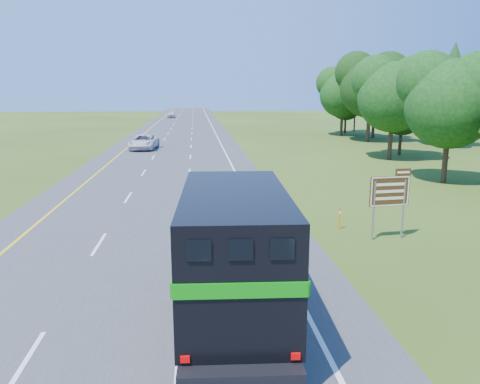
{
  "coord_description": "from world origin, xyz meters",
  "views": [
    {
      "loc": [
        2.35,
        -8.48,
        6.4
      ],
      "look_at": [
        4.55,
        14.56,
        1.42
      ],
      "focal_mm": 35.0,
      "sensor_mm": 36.0,
      "label": 1
    }
  ],
  "objects_px": {
    "white_suv": "(144,142)",
    "exit_sign": "(390,194)",
    "horse_truck": "(234,249)",
    "far_car": "(171,114)"
  },
  "relations": [
    {
      "from": "white_suv",
      "to": "far_car",
      "type": "distance_m",
      "value": 65.14
    },
    {
      "from": "white_suv",
      "to": "far_car",
      "type": "xyz_separation_m",
      "value": [
        -0.09,
        65.14,
        -0.01
      ]
    },
    {
      "from": "horse_truck",
      "to": "white_suv",
      "type": "xyz_separation_m",
      "value": [
        -6.76,
        40.8,
        -1.24
      ]
    },
    {
      "from": "white_suv",
      "to": "exit_sign",
      "type": "distance_m",
      "value": 36.95
    },
    {
      "from": "white_suv",
      "to": "far_car",
      "type": "bearing_deg",
      "value": 94.88
    },
    {
      "from": "white_suv",
      "to": "exit_sign",
      "type": "xyz_separation_m",
      "value": [
        14.15,
        -34.11,
        1.18
      ]
    },
    {
      "from": "horse_truck",
      "to": "exit_sign",
      "type": "distance_m",
      "value": 9.97
    },
    {
      "from": "horse_truck",
      "to": "white_suv",
      "type": "distance_m",
      "value": 41.38
    },
    {
      "from": "white_suv",
      "to": "far_car",
      "type": "height_order",
      "value": "white_suv"
    },
    {
      "from": "far_car",
      "to": "exit_sign",
      "type": "distance_m",
      "value": 100.27
    }
  ]
}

